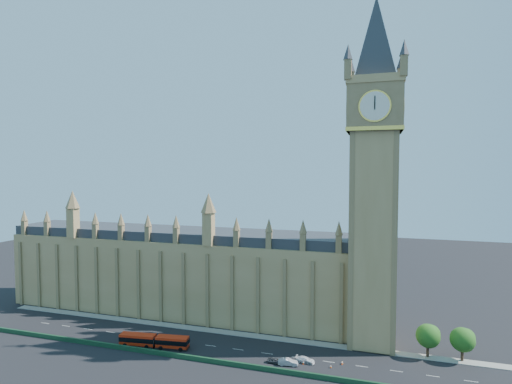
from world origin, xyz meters
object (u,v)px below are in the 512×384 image
(car_grey, at_px, (275,361))
(car_white, at_px, (305,360))
(red_bus, at_px, (154,341))
(car_silver, at_px, (288,362))

(car_grey, bearing_deg, car_white, -69.17)
(red_bus, bearing_deg, car_grey, -6.04)
(car_silver, xyz_separation_m, car_white, (3.84, 2.64, -0.11))
(red_bus, relative_size, car_white, 4.04)
(car_white, bearing_deg, car_grey, 113.44)
(red_bus, distance_m, car_grey, 33.65)
(car_grey, bearing_deg, car_silver, -90.60)
(red_bus, relative_size, car_grey, 4.99)
(red_bus, xyz_separation_m, car_grey, (33.63, 0.63, -1.06))
(car_silver, height_order, car_white, car_silver)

